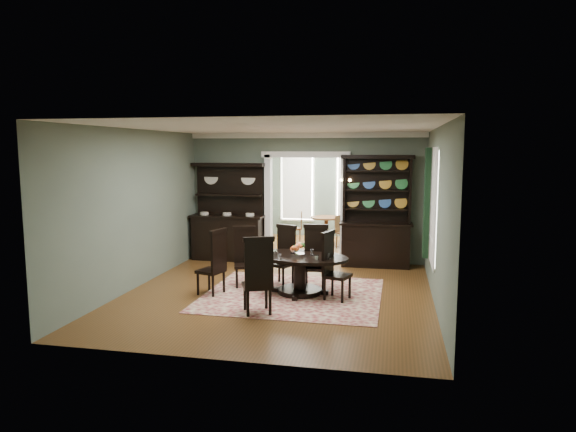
# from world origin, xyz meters

# --- Properties ---
(room) EXTENTS (5.51, 6.01, 3.01)m
(room) POSITION_xyz_m (0.00, 0.04, 1.58)
(room) COLOR brown
(room) RESTS_ON ground
(parlor) EXTENTS (3.51, 3.50, 3.01)m
(parlor) POSITION_xyz_m (0.00, 5.53, 1.52)
(parlor) COLOR brown
(parlor) RESTS_ON ground
(doorway_trim) EXTENTS (2.08, 0.25, 2.57)m
(doorway_trim) POSITION_xyz_m (0.00, 3.00, 1.62)
(doorway_trim) COLOR white
(doorway_trim) RESTS_ON floor
(right_window) EXTENTS (0.15, 1.47, 2.12)m
(right_window) POSITION_xyz_m (2.69, 0.93, 1.60)
(right_window) COLOR white
(right_window) RESTS_ON wall_right
(wall_sconce) EXTENTS (0.27, 0.21, 0.21)m
(wall_sconce) POSITION_xyz_m (0.95, 2.85, 1.89)
(wall_sconce) COLOR #CB8836
(wall_sconce) RESTS_ON back_wall_right
(rug) EXTENTS (3.17, 2.90, 0.01)m
(rug) POSITION_xyz_m (0.28, 0.02, 0.01)
(rug) COLOR maroon
(rug) RESTS_ON floor
(dining_table) EXTENTS (1.99, 1.97, 0.71)m
(dining_table) POSITION_xyz_m (0.39, 0.14, 0.50)
(dining_table) COLOR black
(dining_table) RESTS_ON rug
(centerpiece) EXTENTS (1.34, 0.86, 0.22)m
(centerpiece) POSITION_xyz_m (0.36, 0.09, 0.78)
(centerpiece) COLOR white
(centerpiece) RESTS_ON dining_table
(chair_far_left) EXTENTS (0.53, 0.51, 1.15)m
(chair_far_left) POSITION_xyz_m (-0.76, 0.50, 0.60)
(chair_far_left) COLOR black
(chair_far_left) RESTS_ON rug
(chair_far_mid) EXTENTS (0.56, 0.55, 1.17)m
(chair_far_mid) POSITION_xyz_m (-0.03, 0.73, 0.61)
(chair_far_mid) COLOR black
(chair_far_mid) RESTS_ON rug
(chair_far_right) EXTENTS (0.47, 0.45, 1.23)m
(chair_far_right) POSITION_xyz_m (0.62, 0.49, 0.64)
(chair_far_right) COLOR black
(chair_far_right) RESTS_ON rug
(chair_end_left) EXTENTS (0.53, 0.55, 1.21)m
(chair_end_left) POSITION_xyz_m (-1.10, -0.24, 0.63)
(chair_end_left) COLOR black
(chair_end_left) RESTS_ON rug
(chair_end_right) EXTENTS (0.53, 0.55, 1.20)m
(chair_end_right) POSITION_xyz_m (1.00, -0.08, 0.63)
(chair_end_right) COLOR black
(chair_end_right) RESTS_ON rug
(chair_near) EXTENTS (0.61, 0.60, 1.28)m
(chair_near) POSITION_xyz_m (-0.04, -1.21, 0.67)
(chair_near) COLOR black
(chair_near) RESTS_ON rug
(sideboard) EXTENTS (1.75, 0.62, 2.30)m
(sideboard) POSITION_xyz_m (-1.83, 2.73, 0.80)
(sideboard) COLOR black
(sideboard) RESTS_ON floor
(welsh_dresser) EXTENTS (1.61, 0.62, 2.50)m
(welsh_dresser) POSITION_xyz_m (1.65, 2.73, 0.91)
(welsh_dresser) COLOR black
(welsh_dresser) RESTS_ON floor
(parlor_table) EXTENTS (0.85, 0.85, 0.79)m
(parlor_table) POSITION_xyz_m (0.24, 4.95, 0.52)
(parlor_table) COLOR #583519
(parlor_table) RESTS_ON parlor_floor
(parlor_chair_left) EXTENTS (0.41, 0.40, 0.91)m
(parlor_chair_left) POSITION_xyz_m (-0.57, 5.00, 0.49)
(parlor_chair_left) COLOR #583519
(parlor_chair_left) RESTS_ON parlor_floor
(parlor_chair_right) EXTENTS (0.41, 0.40, 0.87)m
(parlor_chair_right) POSITION_xyz_m (0.68, 4.69, 0.46)
(parlor_chair_right) COLOR #583519
(parlor_chair_right) RESTS_ON parlor_floor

